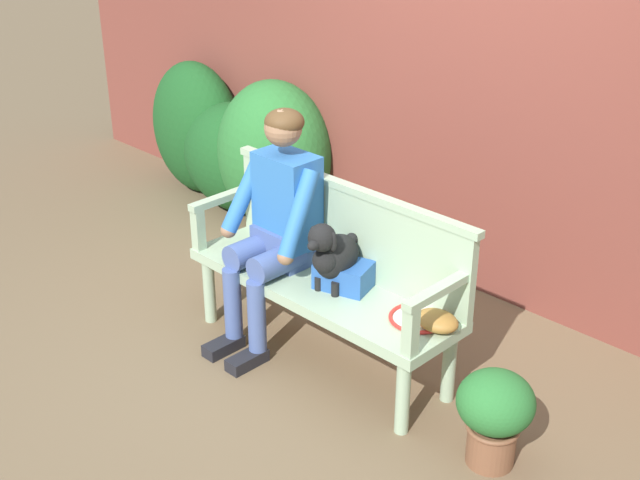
{
  "coord_description": "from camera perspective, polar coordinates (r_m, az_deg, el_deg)",
  "views": [
    {
      "loc": [
        2.76,
        -2.78,
        2.61
      ],
      "look_at": [
        0.0,
        0.0,
        0.72
      ],
      "focal_mm": 47.21,
      "sensor_mm": 36.0,
      "label": 1
    }
  ],
  "objects": [
    {
      "name": "garden_bench",
      "position": [
        4.49,
        -0.0,
        -3.61
      ],
      "size": [
        1.63,
        0.48,
        0.47
      ],
      "color": "#9EB793",
      "rests_on": "ground"
    },
    {
      "name": "bench_armrest_right_end",
      "position": [
        3.87,
        7.29,
        -4.58
      ],
      "size": [
        0.06,
        0.48,
        0.28
      ],
      "color": "#9EB793",
      "rests_on": "garden_bench"
    },
    {
      "name": "brick_garden_fence",
      "position": [
        5.23,
        10.94,
        8.37
      ],
      "size": [
        8.0,
        0.3,
        2.17
      ],
      "primitive_type": "cube",
      "color": "brown",
      "rests_on": "ground"
    },
    {
      "name": "sports_bag",
      "position": [
        4.39,
        1.63,
        -2.38
      ],
      "size": [
        0.33,
        0.27,
        0.14
      ],
      "primitive_type": "cube",
      "rotation": [
        0.0,
        0.0,
        0.31
      ],
      "color": "#2856A3",
      "rests_on": "garden_bench"
    },
    {
      "name": "person_seated",
      "position": [
        4.54,
        -2.96,
        1.42
      ],
      "size": [
        0.56,
        0.64,
        1.34
      ],
      "color": "black",
      "rests_on": "ground"
    },
    {
      "name": "bench_backrest",
      "position": [
        4.48,
        1.9,
        0.88
      ],
      "size": [
        1.67,
        0.06,
        0.5
      ],
      "color": "#9EB793",
      "rests_on": "garden_bench"
    },
    {
      "name": "dog_on_bench",
      "position": [
        4.31,
        0.87,
        -0.96
      ],
      "size": [
        0.23,
        0.41,
        0.41
      ],
      "color": "black",
      "rests_on": "garden_bench"
    },
    {
      "name": "hedge_bush_far_left",
      "position": [
        6.07,
        -3.12,
        5.83
      ],
      "size": [
        0.88,
        0.77,
        1.08
      ],
      "primitive_type": "ellipsoid",
      "color": "#286B2D",
      "rests_on": "ground"
    },
    {
      "name": "hedge_bush_mid_left",
      "position": [
        6.38,
        -5.67,
        5.58
      ],
      "size": [
        1.0,
        0.64,
        0.83
      ],
      "primitive_type": "ellipsoid",
      "color": "#194C1E",
      "rests_on": "ground"
    },
    {
      "name": "bench_armrest_left_end",
      "position": [
        4.85,
        -7.24,
        1.96
      ],
      "size": [
        0.06,
        0.48,
        0.28
      ],
      "color": "#9EB793",
      "rests_on": "garden_bench"
    },
    {
      "name": "baseball_glove",
      "position": [
        4.08,
        7.94,
        -5.44
      ],
      "size": [
        0.23,
        0.18,
        0.09
      ],
      "primitive_type": "ellipsoid",
      "rotation": [
        0.0,
        0.0,
        0.04
      ],
      "color": "#9E6B2D",
      "rests_on": "garden_bench"
    },
    {
      "name": "ground_plane",
      "position": [
        4.7,
        -0.0,
        -7.9
      ],
      "size": [
        40.0,
        40.0,
        0.0
      ],
      "primitive_type": "plane",
      "color": "brown"
    },
    {
      "name": "hedge_bush_mid_right",
      "position": [
        6.75,
        -8.38,
        7.54
      ],
      "size": [
        0.87,
        0.55,
        1.05
      ],
      "primitive_type": "ellipsoid",
      "color": "#194C1E",
      "rests_on": "ground"
    },
    {
      "name": "potted_plant",
      "position": [
        3.92,
        11.75,
        -11.33
      ],
      "size": [
        0.35,
        0.35,
        0.48
      ],
      "color": "brown",
      "rests_on": "ground"
    },
    {
      "name": "tennis_racket",
      "position": [
        4.18,
        6.84,
        -5.1
      ],
      "size": [
        0.34,
        0.58,
        0.03
      ],
      "color": "red",
      "rests_on": "garden_bench"
    }
  ]
}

